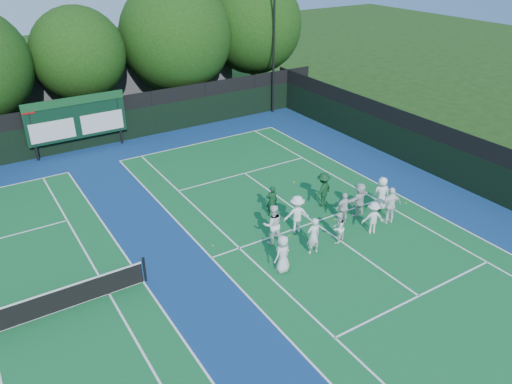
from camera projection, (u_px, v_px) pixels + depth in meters
ground at (327, 232)px, 22.91m from camera, size 120.00×120.00×0.00m
court_apron at (201, 262)px, 20.82m from camera, size 34.00×32.00×0.01m
near_court at (314, 222)px, 23.65m from camera, size 11.05×23.85×0.01m
back_fence at (93, 126)px, 31.46m from camera, size 34.00×0.08×3.00m
divider_fence_right at (445, 156)px, 27.28m from camera, size 0.08×32.00×3.00m
scoreboard at (76, 118)px, 30.28m from camera, size 6.00×0.21×3.55m
clubhouse at (113, 79)px, 39.05m from camera, size 18.00×6.00×4.00m
light_pole_right at (274, 26)px, 35.32m from camera, size 1.20×0.30×10.12m
tree_c at (81, 56)px, 32.83m from camera, size 6.13×6.13×8.21m
tree_d at (178, 39)px, 35.91m from camera, size 8.03×8.03×9.65m
tree_e at (255, 27)px, 38.90m from camera, size 7.49×7.49×9.61m
tennis_ball_0 at (289, 235)px, 22.58m from camera, size 0.07×0.07×0.07m
tennis_ball_1 at (295, 197)px, 25.86m from camera, size 0.07×0.07×0.07m
tennis_ball_2 at (406, 203)px, 25.29m from camera, size 0.07×0.07×0.07m
tennis_ball_3 at (213, 245)px, 21.85m from camera, size 0.07×0.07×0.07m
tennis_ball_4 at (294, 182)px, 27.37m from camera, size 0.07×0.07×0.07m
tennis_ball_5 at (335, 219)px, 23.83m from camera, size 0.07×0.07×0.07m
player_front_0 at (283, 254)px, 19.90m from camera, size 0.91×0.71×1.65m
player_front_1 at (314, 236)px, 21.02m from camera, size 0.66×0.46×1.72m
player_front_2 at (338, 228)px, 21.84m from camera, size 0.86×0.76×1.46m
player_front_3 at (373, 218)px, 22.51m from camera, size 1.15×0.94×1.56m
player_front_4 at (391, 205)px, 23.25m from camera, size 1.14×0.66×1.83m
player_back_0 at (273, 224)px, 21.71m from camera, size 1.06×0.92×1.86m
player_back_1 at (297, 214)px, 22.53m from camera, size 1.34×1.05×1.82m
player_back_2 at (344, 208)px, 23.33m from camera, size 0.95×0.49×1.55m
player_back_3 at (359, 199)px, 23.93m from camera, size 1.64×0.78×1.69m
player_back_4 at (382, 193)px, 24.48m from camera, size 0.96×0.77×1.70m
coach_left at (272, 201)px, 23.88m from camera, size 0.66×0.52×1.58m
coach_right at (323, 190)px, 24.71m from camera, size 1.29×0.96×1.78m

